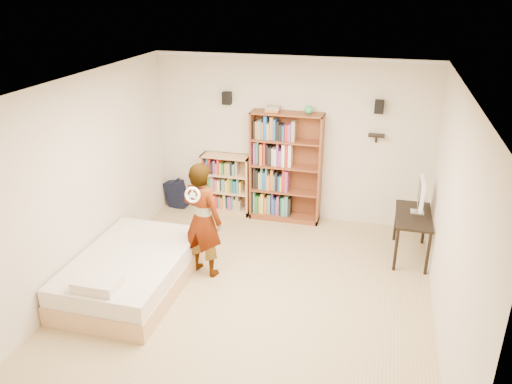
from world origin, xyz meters
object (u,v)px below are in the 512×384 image
low_bookshelf (226,184)px  daybed (131,267)px  person (203,220)px  computer_desk (411,236)px  tall_bookshelf (286,168)px

low_bookshelf → daybed: 2.61m
daybed → person: person is taller
low_bookshelf → daybed: size_ratio=0.51×
person → daybed: bearing=54.3°
low_bookshelf → person: person is taller
computer_desk → person: person is taller
daybed → computer_desk: bearing=26.4°
tall_bookshelf → daybed: tall_bookshelf is taller
low_bookshelf → person: 2.00m
tall_bookshelf → computer_desk: (2.02, -0.78, -0.58)m
computer_desk → low_bookshelf: bearing=165.4°
low_bookshelf → person: bearing=-81.3°
tall_bookshelf → low_bookshelf: size_ratio=1.77×
low_bookshelf → computer_desk: bearing=-14.6°
person → tall_bookshelf: bearing=-93.8°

